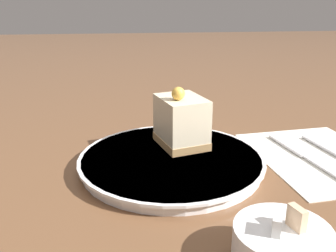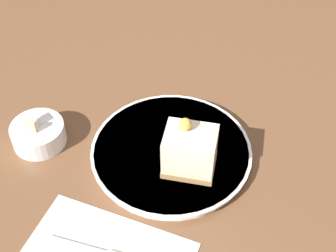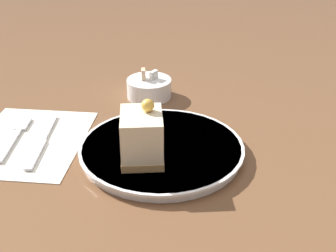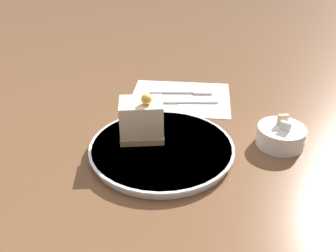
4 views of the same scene
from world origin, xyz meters
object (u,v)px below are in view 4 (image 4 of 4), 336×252
plate (161,149)px  sugar_bowl (281,136)px  cake_slice (142,119)px  fork (187,92)px  knife (172,101)px

plate → sugar_bowl: 0.24m
cake_slice → fork: cake_slice is taller
plate → fork: 0.27m
plate → fork: bearing=178.9°
plate → fork: size_ratio=1.76×
fork → sugar_bowl: sugar_bowl is taller
plate → sugar_bowl: bearing=109.3°
plate → cake_slice: (-0.02, -0.04, 0.05)m
plate → sugar_bowl: sugar_bowl is taller
cake_slice → fork: 0.26m
fork → knife: same height
cake_slice → knife: 0.20m
plate → sugar_bowl: (-0.08, 0.22, 0.01)m
plate → knife: (-0.21, -0.02, -0.00)m
knife → sugar_bowl: (0.13, 0.24, 0.01)m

